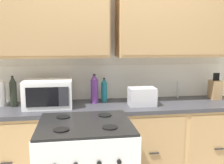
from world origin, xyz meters
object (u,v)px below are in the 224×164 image
object	(u,v)px
microwave	(48,93)
bottle_teal	(104,90)
toaster	(142,96)
paper_towel_roll	(0,94)
bottle_violet	(94,89)
knife_block	(215,89)
bottle_dark	(13,92)

from	to	relation	value
microwave	bottle_teal	size ratio (longest dim) A/B	1.78
toaster	paper_towel_roll	bearing A→B (deg)	172.50
toaster	bottle_violet	distance (m)	0.53
knife_block	bottle_dark	size ratio (longest dim) A/B	0.96
knife_block	bottle_violet	xyz separation A→B (m)	(-1.42, 0.02, 0.04)
bottle_dark	bottle_teal	bearing A→B (deg)	4.98
microwave	bottle_violet	size ratio (longest dim) A/B	1.50
toaster	bottle_violet	xyz separation A→B (m)	(-0.49, 0.19, 0.06)
bottle_violet	knife_block	bearing A→B (deg)	-0.63
microwave	knife_block	bearing A→B (deg)	2.20
microwave	toaster	size ratio (longest dim) A/B	1.71
bottle_teal	bottle_violet	distance (m)	0.13
knife_block	bottle_violet	world-z (taller)	bottle_violet
microwave	bottle_dark	world-z (taller)	bottle_dark
toaster	bottle_teal	bearing A→B (deg)	147.81
microwave	bottle_dark	xyz separation A→B (m)	(-0.36, 0.06, 0.02)
knife_block	microwave	bearing A→B (deg)	-177.80
microwave	paper_towel_roll	bearing A→B (deg)	169.12
bottle_violet	toaster	bearing A→B (deg)	-20.83
knife_block	paper_towel_roll	world-z (taller)	knife_block
microwave	knife_block	distance (m)	1.90
paper_towel_roll	bottle_dark	world-z (taller)	bottle_dark
microwave	bottle_dark	distance (m)	0.36
toaster	knife_block	distance (m)	0.94
microwave	bottle_teal	bearing A→B (deg)	13.09
toaster	bottle_dark	size ratio (longest dim) A/B	0.87
toaster	bottle_violet	size ratio (longest dim) A/B	0.88
microwave	paper_towel_roll	distance (m)	0.51
knife_block	toaster	bearing A→B (deg)	-169.61
toaster	bottle_teal	world-z (taller)	bottle_teal
microwave	paper_towel_roll	xyz separation A→B (m)	(-0.51, 0.10, -0.01)
toaster	bottle_dark	xyz separation A→B (m)	(-1.33, 0.15, 0.06)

